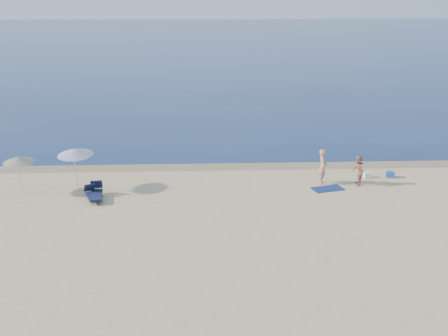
# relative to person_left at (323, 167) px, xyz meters

# --- Properties ---
(sea) EXTENTS (240.00, 160.00, 0.01)m
(sea) POSITION_rel_person_left_xyz_m (-2.93, 83.84, -0.95)
(sea) COLOR #0C1F49
(sea) RESTS_ON ground
(wet_sand_strip) EXTENTS (240.00, 1.60, 0.00)m
(wet_sand_strip) POSITION_rel_person_left_xyz_m (-2.93, 3.24, -0.95)
(wet_sand_strip) COLOR #847254
(wet_sand_strip) RESTS_ON ground
(person_left) EXTENTS (0.56, 0.76, 1.91)m
(person_left) POSITION_rel_person_left_xyz_m (0.00, 0.00, 0.00)
(person_left) COLOR tan
(person_left) RESTS_ON ground
(person_right) EXTENTS (0.74, 0.88, 1.62)m
(person_right) POSITION_rel_person_left_xyz_m (1.83, -0.32, -0.15)
(person_right) COLOR #AF775C
(person_right) RESTS_ON ground
(beach_towel) EXTENTS (1.81, 1.30, 0.03)m
(beach_towel) POSITION_rel_person_left_xyz_m (0.12, -0.91, -0.94)
(beach_towel) COLOR navy
(beach_towel) RESTS_ON ground
(white_bag) EXTENTS (0.36, 0.31, 0.29)m
(white_bag) POSITION_rel_person_left_xyz_m (2.74, 0.84, -0.81)
(white_bag) COLOR white
(white_bag) RESTS_ON ground
(blue_cooler) EXTENTS (0.54, 0.44, 0.33)m
(blue_cooler) POSITION_rel_person_left_xyz_m (4.04, 0.83, -0.79)
(blue_cooler) COLOR #1F4EA9
(blue_cooler) RESTS_ON ground
(umbrella_near) EXTENTS (2.14, 2.16, 2.37)m
(umbrella_near) POSITION_rel_person_left_xyz_m (-13.05, -0.45, 1.12)
(umbrella_near) COLOR silver
(umbrella_near) RESTS_ON ground
(umbrella_far) EXTENTS (1.56, 1.58, 2.06)m
(umbrella_far) POSITION_rel_person_left_xyz_m (-15.85, -0.83, 0.85)
(umbrella_far) COLOR silver
(umbrella_far) RESTS_ON ground
(lounger_left) EXTENTS (1.12, 1.67, 0.70)m
(lounger_left) POSITION_rel_person_left_xyz_m (-12.02, -2.01, -0.70)
(lounger_left) COLOR #141839
(lounger_left) RESTS_ON ground
(lounger_right) EXTENTS (0.83, 1.87, 0.80)m
(lounger_right) POSITION_rel_person_left_xyz_m (-11.85, -1.82, -0.67)
(lounger_right) COLOR #151A39
(lounger_right) RESTS_ON ground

